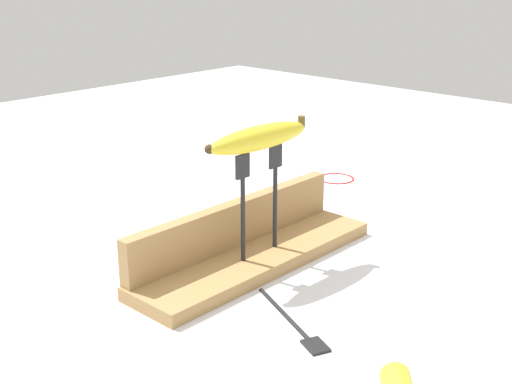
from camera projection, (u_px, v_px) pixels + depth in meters
The scene contains 7 objects.
ground_plane at pixel (256, 264), 1.09m from camera, with size 3.00×3.00×0.00m, color silver.
wooden_board at pixel (256, 258), 1.09m from camera, with size 0.45×0.12×0.02m, color #A87F4C.
board_backstop at pixel (234, 223), 1.10m from camera, with size 0.44×0.02×0.07m, color #A87F4C.
fork_stand_center at pixel (259, 192), 1.05m from camera, with size 0.10×0.01×0.17m.
banana_raised_center at pixel (259, 138), 1.02m from camera, with size 0.20×0.05×0.04m.
fork_fallen_near at pixel (298, 326), 0.90m from camera, with size 0.09×0.18×0.01m.
wire_coil at pixel (336, 178), 1.51m from camera, with size 0.08×0.08×0.00m, color red.
Camera 1 is at (-0.73, -0.68, 0.46)m, focal length 48.31 mm.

